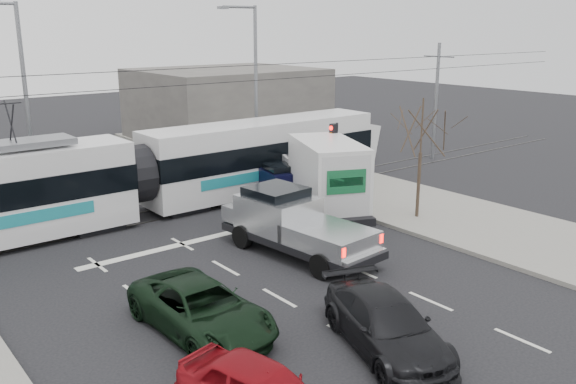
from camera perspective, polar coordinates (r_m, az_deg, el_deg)
ground at (r=19.69m, az=3.14°, el=-8.56°), size 120.00×120.00×0.00m
sidewalk_right at (r=26.14m, az=18.12°, el=-3.04°), size 6.00×60.00×0.15m
rails at (r=27.50m, az=-10.79°, el=-1.78°), size 60.00×1.60×0.03m
building_right at (r=44.80m, az=-5.74°, el=8.21°), size 12.00×10.00×5.00m
bare_tree at (r=25.60m, az=12.40°, el=5.58°), size 2.40×2.40×5.00m
traffic_signal at (r=27.67m, az=4.37°, el=4.38°), size 0.44×0.44×3.60m
street_lamp_near at (r=33.67m, az=-3.29°, el=10.42°), size 2.38×0.25×9.00m
street_lamp_far at (r=30.58m, az=-23.70°, el=8.69°), size 2.38×0.25×9.00m
catenary at (r=26.64m, az=-11.20°, el=6.20°), size 60.00×0.20×7.00m
tram at (r=26.45m, az=-14.16°, el=1.50°), size 25.73×2.73×5.25m
silver_pickup at (r=21.89m, az=0.34°, el=-2.85°), size 2.74×6.48×2.29m
box_truck at (r=26.31m, az=3.37°, el=1.37°), size 4.77×6.99×3.32m
navy_pickup at (r=27.33m, az=-0.03°, el=0.41°), size 2.61×4.75×1.90m
green_car at (r=16.67m, az=-8.11°, el=-10.75°), size 2.37×4.92×1.35m
dark_car at (r=15.88m, az=9.17°, el=-12.15°), size 3.37×5.08×1.37m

